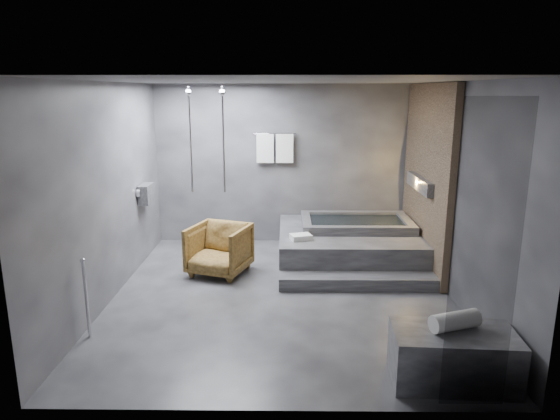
{
  "coord_description": "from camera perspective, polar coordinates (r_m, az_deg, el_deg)",
  "views": [
    {
      "loc": [
        0.04,
        -6.27,
        2.7
      ],
      "look_at": [
        -0.03,
        0.3,
        1.11
      ],
      "focal_mm": 32.0,
      "sensor_mm": 36.0,
      "label": 1
    }
  ],
  "objects": [
    {
      "name": "room",
      "position": [
        6.59,
        3.75,
        5.15
      ],
      "size": [
        5.0,
        5.04,
        2.82
      ],
      "color": "#2A2A2C",
      "rests_on": "ground"
    },
    {
      "name": "tub_deck",
      "position": [
        8.16,
        7.75,
        -3.98
      ],
      "size": [
        2.2,
        2.0,
        0.5
      ],
      "primitive_type": "cube",
      "color": "#2F2F31",
      "rests_on": "ground"
    },
    {
      "name": "driftwood_chair",
      "position": [
        7.52,
        -6.97,
        -4.48
      ],
      "size": [
        1.03,
        1.04,
        0.75
      ],
      "primitive_type": "imported",
      "rotation": [
        0.0,
        0.0,
        -0.33
      ],
      "color": "#452E11",
      "rests_on": "ground"
    },
    {
      "name": "tub_step",
      "position": [
        7.11,
        8.86,
        -8.07
      ],
      "size": [
        2.2,
        0.36,
        0.18
      ],
      "primitive_type": "cube",
      "color": "#2F2F31",
      "rests_on": "ground"
    },
    {
      "name": "concrete_bench",
      "position": [
        5.14,
        19.16,
        -15.56
      ],
      "size": [
        1.17,
        0.69,
        0.51
      ],
      "primitive_type": "cube",
      "rotation": [
        0.0,
        0.0,
        -0.06
      ],
      "color": "#343436",
      "rests_on": "ground"
    },
    {
      "name": "rolled_towel",
      "position": [
        5.04,
        19.37,
        -11.87
      ],
      "size": [
        0.51,
        0.33,
        0.17
      ],
      "primitive_type": "cylinder",
      "rotation": [
        0.0,
        1.57,
        0.35
      ],
      "color": "white",
      "rests_on": "concrete_bench"
    },
    {
      "name": "deck_towel",
      "position": [
        7.51,
        2.4,
        -3.1
      ],
      "size": [
        0.35,
        0.3,
        0.08
      ],
      "primitive_type": "cube",
      "rotation": [
        0.0,
        0.0,
        0.3
      ],
      "color": "silver",
      "rests_on": "tub_deck"
    }
  ]
}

